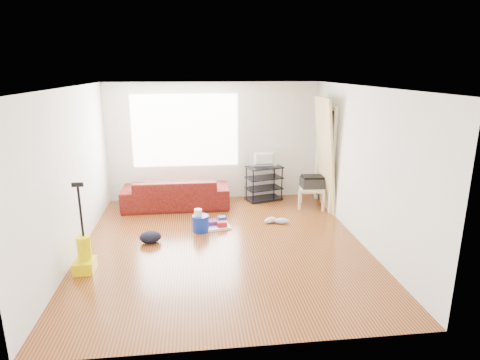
{
  "coord_description": "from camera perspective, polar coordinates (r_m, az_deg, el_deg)",
  "views": [
    {
      "loc": [
        -0.42,
        -5.98,
        2.76
      ],
      "look_at": [
        0.34,
        0.6,
        0.92
      ],
      "focal_mm": 30.0,
      "sensor_mm": 36.0,
      "label": 1
    }
  ],
  "objects": [
    {
      "name": "vacuum",
      "position": [
        6.11,
        -21.26,
        -9.94
      ],
      "size": [
        0.27,
        0.31,
        1.28
      ],
      "rotation": [
        0.0,
        0.0,
        -0.0
      ],
      "color": "#DCCF00",
      "rests_on": "ground"
    },
    {
      "name": "bucket",
      "position": [
        7.15,
        -5.6,
        -7.23
      ],
      "size": [
        0.35,
        0.35,
        0.29
      ],
      "primitive_type": "cylinder",
      "rotation": [
        0.0,
        0.0,
        0.26
      ],
      "color": "#0D2795",
      "rests_on": "ground"
    },
    {
      "name": "tv_stand",
      "position": [
        8.66,
        3.43,
        -0.42
      ],
      "size": [
        0.83,
        0.61,
        0.74
      ],
      "rotation": [
        0.0,
        0.0,
        0.28
      ],
      "color": "black",
      "rests_on": "ground"
    },
    {
      "name": "door_panel",
      "position": [
        8.36,
        11.58,
        -4.03
      ],
      "size": [
        0.28,
        0.9,
        2.25
      ],
      "primitive_type": "cube",
      "rotation": [
        0.0,
        -0.1,
        0.0
      ],
      "color": "tan",
      "rests_on": "ground"
    },
    {
      "name": "room",
      "position": [
        6.33,
        -1.96,
        1.78
      ],
      "size": [
        4.51,
        5.01,
        2.51
      ],
      "color": "#581F0C",
      "rests_on": "ground"
    },
    {
      "name": "toilet_paper",
      "position": [
        7.07,
        -5.95,
        -5.72
      ],
      "size": [
        0.13,
        0.13,
        0.12
      ],
      "primitive_type": "cylinder",
      "color": "silver",
      "rests_on": "bucket"
    },
    {
      "name": "sneakers",
      "position": [
        7.46,
        5.14,
        -5.75
      ],
      "size": [
        0.48,
        0.25,
        0.11
      ],
      "rotation": [
        0.0,
        0.0,
        0.04
      ],
      "color": "silver",
      "rests_on": "ground"
    },
    {
      "name": "backpack",
      "position": [
        6.83,
        -12.59,
        -8.66
      ],
      "size": [
        0.4,
        0.34,
        0.19
      ],
      "primitive_type": "ellipsoid",
      "rotation": [
        0.0,
        0.0,
        0.18
      ],
      "color": "black",
      "rests_on": "ground"
    },
    {
      "name": "sofa",
      "position": [
        8.4,
        -9.0,
        -3.81
      ],
      "size": [
        2.14,
        0.84,
        0.63
      ],
      "primitive_type": "imported",
      "rotation": [
        0.0,
        0.0,
        3.14
      ],
      "color": "#330104",
      "rests_on": "ground"
    },
    {
      "name": "side_table",
      "position": [
        8.34,
        10.21,
        -1.45
      ],
      "size": [
        0.65,
        0.65,
        0.42
      ],
      "rotation": [
        0.0,
        0.0,
        -0.32
      ],
      "color": "beige",
      "rests_on": "ground"
    },
    {
      "name": "tv",
      "position": [
        8.53,
        3.49,
        2.99
      ],
      "size": [
        0.57,
        0.08,
        0.33
      ],
      "primitive_type": "imported",
      "rotation": [
        0.0,
        0.0,
        3.14
      ],
      "color": "black",
      "rests_on": "tv_stand"
    },
    {
      "name": "printer",
      "position": [
        8.29,
        10.27,
        -0.23
      ],
      "size": [
        0.47,
        0.36,
        0.24
      ],
      "rotation": [
        0.0,
        0.0,
        -0.02
      ],
      "color": "black",
      "rests_on": "side_table"
    },
    {
      "name": "cleaning_tray",
      "position": [
        7.28,
        -3.27,
        -6.3
      ],
      "size": [
        0.52,
        0.45,
        0.17
      ],
      "rotation": [
        0.0,
        0.0,
        0.17
      ],
      "color": "silver",
      "rests_on": "ground"
    }
  ]
}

